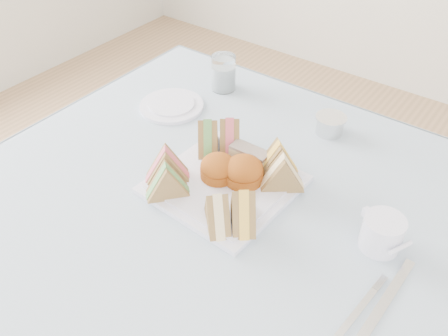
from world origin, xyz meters
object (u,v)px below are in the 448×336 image
Objects in this scene: serving_plate at (224,184)px; creamer_jug at (382,233)px; table at (211,314)px; water_glass at (223,73)px.

creamer_jug is at bearing 9.66° from serving_plate.
creamer_jug is (0.31, 0.10, 0.41)m from table.
water_glass is (-0.24, 0.38, 0.42)m from table.
water_glass is 0.62m from creamer_jug.
water_glass reaches higher than table.
serving_plate is 0.40m from water_glass.
creamer_jug is (0.32, 0.04, 0.03)m from serving_plate.
water_glass is at bearing 129.46° from serving_plate.
table is 12.20× the size of creamer_jug.
serving_plate reaches higher than table.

